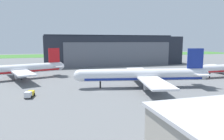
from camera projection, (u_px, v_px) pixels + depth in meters
ground_plane at (102, 90)px, 68.78m from camera, size 440.00×440.00×0.00m
grass_field_strip at (66, 55)px, 238.07m from camera, size 440.00×56.00×0.08m
maintenance_hangar at (111, 50)px, 152.27m from camera, size 93.01×40.93×20.51m
airliner_far_left at (16, 69)px, 87.19m from camera, size 40.75×36.19×12.94m
airliner_near_right at (143, 75)px, 72.46m from camera, size 46.78×43.13×13.61m
fuel_bowser at (29, 94)px, 59.89m from camera, size 2.85×4.81×1.93m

